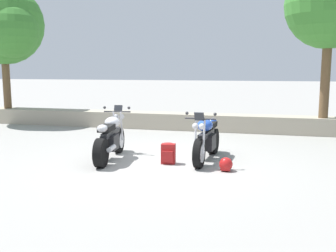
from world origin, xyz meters
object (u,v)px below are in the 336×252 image
Objects in this scene: leafy_tree_far_left at (5,26)px; leafy_tree_mid_left at (335,6)px; motorcycle_silver_near_left at (111,138)px; motorcycle_blue_centre at (206,139)px; rider_helmet at (226,164)px; rider_backpack at (168,153)px.

leafy_tree_far_left is 11.34m from leafy_tree_mid_left.
leafy_tree_mid_left reaches higher than leafy_tree_far_left.
leafy_tree_far_left reaches higher than motorcycle_silver_near_left.
motorcycle_silver_near_left and motorcycle_blue_centre have the same top height.
motorcycle_blue_centre is 9.71m from leafy_tree_far_left.
leafy_tree_mid_left is (11.33, -0.07, 0.25)m from leafy_tree_far_left.
rider_helmet is at bearing -29.54° from leafy_tree_far_left.
leafy_tree_mid_left reaches higher than rider_helmet.
rider_backpack is at bearing 167.01° from rider_helmet.
rider_helmet is at bearing -118.19° from leafy_tree_mid_left.
leafy_tree_far_left is at bearing 153.21° from motorcycle_blue_centre.
leafy_tree_mid_left is (2.61, 4.88, 3.75)m from rider_helmet.
rider_backpack is 1.68× the size of rider_helmet.
leafy_tree_mid_left reaches higher than motorcycle_blue_centre.
rider_helmet is (1.28, -0.30, -0.11)m from rider_backpack.
motorcycle_silver_near_left is 2.71m from rider_helmet.
motorcycle_blue_centre is at bearing 11.11° from motorcycle_silver_near_left.
motorcycle_blue_centre is at bearing 33.90° from rider_backpack.
leafy_tree_far_left is (-6.06, 4.56, 3.15)m from motorcycle_silver_near_left.
rider_backpack is at bearing -3.69° from motorcycle_silver_near_left.
motorcycle_silver_near_left is 1.40m from rider_backpack.
rider_backpack is 9.40m from leafy_tree_far_left.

